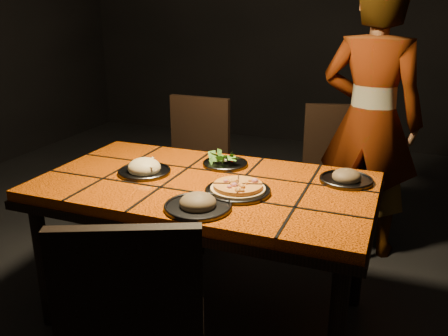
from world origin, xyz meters
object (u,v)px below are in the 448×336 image
(chair_far_right, at_px, (336,167))
(plate_pasta, at_px, (144,169))
(chair_near, at_px, (136,328))
(diner, at_px, (370,121))
(dining_table, at_px, (205,196))
(chair_far_left, at_px, (194,159))
(plate_pizza, at_px, (238,189))

(chair_far_right, distance_m, plate_pasta, 1.37)
(plate_pasta, bearing_deg, chair_near, -61.80)
(chair_near, relative_size, chair_far_right, 1.04)
(chair_near, xyz_separation_m, plate_pasta, (-0.46, 0.86, 0.21))
(chair_near, distance_m, diner, 2.03)
(dining_table, distance_m, chair_far_right, 1.18)
(dining_table, xyz_separation_m, chair_far_left, (-0.45, 0.84, -0.12))
(plate_pizza, bearing_deg, chair_near, -95.05)
(chair_far_left, bearing_deg, chair_far_right, 15.47)
(chair_far_left, height_order, plate_pizza, chair_far_left)
(dining_table, height_order, chair_far_left, chair_far_left)
(dining_table, bearing_deg, diner, 57.84)
(diner, bearing_deg, chair_far_left, 19.95)
(chair_far_left, height_order, plate_pasta, chair_far_left)
(chair_far_left, xyz_separation_m, plate_pizza, (0.65, -0.92, 0.21))
(plate_pasta, bearing_deg, dining_table, 1.11)
(chair_far_left, height_order, diner, diner)
(chair_near, height_order, plate_pizza, chair_near)
(diner, bearing_deg, chair_far_right, 6.29)
(dining_table, relative_size, plate_pizza, 5.11)
(dining_table, relative_size, chair_far_left, 1.67)
(chair_near, height_order, chair_far_left, chair_near)
(chair_far_left, xyz_separation_m, chair_far_right, (0.93, 0.23, -0.02))
(dining_table, xyz_separation_m, diner, (0.67, 1.06, 0.20))
(dining_table, bearing_deg, chair_far_right, 65.94)
(dining_table, relative_size, plate_pasta, 6.07)
(chair_far_left, relative_size, plate_pizza, 3.06)
(chair_near, xyz_separation_m, plate_pizza, (0.07, 0.78, 0.21))
(chair_far_right, height_order, plate_pizza, chair_far_right)
(chair_near, distance_m, chair_far_right, 1.97)
(chair_near, distance_m, plate_pasta, 1.00)
(chair_near, relative_size, plate_pizza, 3.09)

